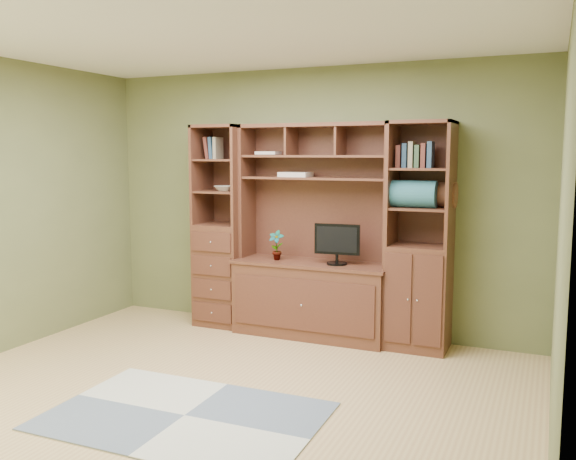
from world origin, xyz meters
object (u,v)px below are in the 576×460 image
at_px(center_hutch, 312,231).
at_px(monitor, 337,237).
at_px(left_tower, 223,226).
at_px(right_tower, 420,237).

xyz_separation_m(center_hutch, monitor, (0.27, -0.03, -0.03)).
xyz_separation_m(left_tower, monitor, (1.27, -0.07, -0.03)).
height_order(left_tower, monitor, left_tower).
bearing_deg(left_tower, monitor, -3.38).
bearing_deg(left_tower, center_hutch, -2.29).
height_order(left_tower, right_tower, same).
relative_size(center_hutch, left_tower, 1.00).
distance_m(left_tower, monitor, 1.27).
relative_size(left_tower, monitor, 3.88).
relative_size(left_tower, right_tower, 1.00).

